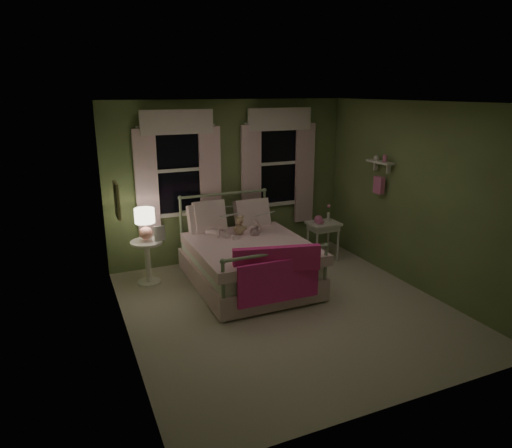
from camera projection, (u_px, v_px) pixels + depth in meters
name	position (u px, v px, depth m)	size (l,w,h in m)	color
room_shell	(289.00, 212.00, 5.59)	(4.20, 4.20, 4.20)	beige
bed	(246.00, 259.00, 6.61)	(1.58, 2.04, 1.18)	white
pink_throw	(278.00, 268.00, 5.65)	(1.10, 0.35, 0.71)	#F02F8B
child_left	(218.00, 213.00, 6.71)	(0.31, 0.20, 0.84)	#F7D1DD
child_right	(253.00, 214.00, 6.95)	(0.33, 0.26, 0.68)	#F7D1DD
book_left	(224.00, 219.00, 6.50)	(0.20, 0.27, 0.03)	beige
book_right	(259.00, 218.00, 6.73)	(0.20, 0.27, 0.02)	beige
teddy_bear	(240.00, 227.00, 6.74)	(0.22, 0.17, 0.30)	tan
nightstand_left	(147.00, 256.00, 6.61)	(0.46, 0.46, 0.65)	white
table_lamp	(145.00, 221.00, 6.46)	(0.28, 0.28, 0.46)	#F7A092
book_nightstand	(154.00, 241.00, 6.51)	(0.16, 0.22, 0.02)	beige
nightstand_right	(323.00, 228.00, 7.50)	(0.50, 0.40, 0.64)	white
pink_toy	(319.00, 220.00, 7.41)	(0.14, 0.20, 0.14)	pink
bud_vase	(329.00, 213.00, 7.52)	(0.06, 0.06, 0.28)	white
window_left	(178.00, 166.00, 6.96)	(1.34, 0.13, 1.96)	black
window_right	(278.00, 159.00, 7.61)	(1.34, 0.13, 1.96)	black
wall_shelf	(380.00, 174.00, 6.86)	(0.15, 0.50, 0.60)	white
framed_picture	(117.00, 200.00, 5.32)	(0.03, 0.32, 0.42)	beige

